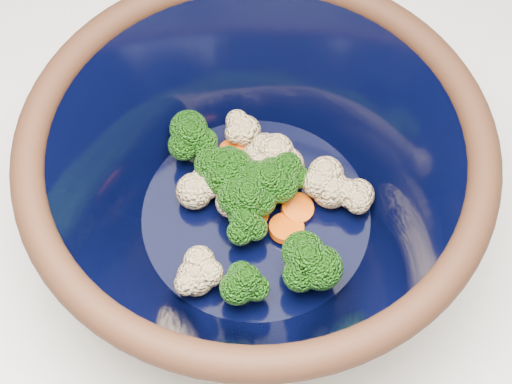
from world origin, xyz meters
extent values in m
cube|color=white|center=(0.00, 0.00, 0.45)|extent=(1.20, 1.20, 0.90)
cylinder|color=black|center=(-0.11, -0.05, 0.91)|extent=(0.20, 0.20, 0.01)
torus|color=black|center=(-0.11, -0.05, 1.04)|extent=(0.34, 0.34, 0.02)
cylinder|color=black|center=(-0.11, -0.05, 0.93)|extent=(0.19, 0.19, 0.00)
cylinder|color=#608442|center=(-0.11, -0.05, 0.94)|extent=(0.01, 0.01, 0.02)
ellipsoid|color=#276313|center=(-0.11, -0.05, 0.97)|extent=(0.04, 0.04, 0.04)
cylinder|color=#608442|center=(-0.14, -0.03, 0.94)|extent=(0.01, 0.01, 0.02)
ellipsoid|color=#276313|center=(-0.14, -0.03, 0.97)|extent=(0.04, 0.04, 0.03)
cylinder|color=#608442|center=(-0.05, -0.09, 0.94)|extent=(0.01, 0.01, 0.02)
ellipsoid|color=#276313|center=(-0.05, -0.09, 0.97)|extent=(0.04, 0.04, 0.04)
cylinder|color=#608442|center=(-0.09, -0.01, 0.94)|extent=(0.01, 0.01, 0.02)
ellipsoid|color=#276313|center=(-0.09, -0.01, 0.96)|extent=(0.04, 0.04, 0.03)
cylinder|color=#608442|center=(-0.17, -0.01, 0.94)|extent=(0.01, 0.01, 0.02)
ellipsoid|color=#276313|center=(-0.17, -0.01, 0.97)|extent=(0.04, 0.04, 0.04)
cylinder|color=#608442|center=(-0.09, -0.12, 0.94)|extent=(0.01, 0.01, 0.02)
ellipsoid|color=#276313|center=(-0.09, -0.12, 0.96)|extent=(0.04, 0.04, 0.03)
cylinder|color=#608442|center=(-0.11, -0.07, 0.94)|extent=(0.01, 0.01, 0.02)
ellipsoid|color=#276313|center=(-0.11, -0.07, 0.96)|extent=(0.03, 0.03, 0.03)
cylinder|color=#608442|center=(-0.10, -0.03, 0.94)|extent=(0.01, 0.01, 0.02)
ellipsoid|color=#276313|center=(-0.10, -0.03, 0.97)|extent=(0.04, 0.04, 0.04)
sphere|color=beige|center=(-0.13, -0.01, 0.95)|extent=(0.03, 0.03, 0.03)
sphere|color=beige|center=(-0.13, -0.12, 0.95)|extent=(0.03, 0.03, 0.03)
sphere|color=beige|center=(-0.12, 0.00, 0.95)|extent=(0.03, 0.03, 0.03)
sphere|color=beige|center=(-0.03, -0.01, 0.95)|extent=(0.03, 0.03, 0.03)
sphere|color=beige|center=(-0.05, -0.01, 0.95)|extent=(0.03, 0.03, 0.03)
sphere|color=beige|center=(-0.12, -0.04, 0.95)|extent=(0.03, 0.03, 0.03)
sphere|color=beige|center=(-0.14, 0.02, 0.95)|extent=(0.03, 0.03, 0.03)
sphere|color=beige|center=(-0.16, -0.05, 0.95)|extent=(0.03, 0.03, 0.03)
sphere|color=beige|center=(-0.09, 0.00, 0.95)|extent=(0.03, 0.03, 0.03)
cylinder|color=#EB560A|center=(-0.11, -0.05, 0.94)|extent=(0.03, 0.03, 0.01)
cylinder|color=#EB560A|center=(-0.08, -0.05, 0.94)|extent=(0.03, 0.03, 0.01)
cylinder|color=#EB560A|center=(-0.14, 0.01, 0.94)|extent=(0.03, 0.03, 0.01)
cylinder|color=#EB560A|center=(-0.07, -0.03, 0.94)|extent=(0.03, 0.03, 0.01)
camera|label=1|loc=(-0.02, -0.31, 1.45)|focal=50.00mm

